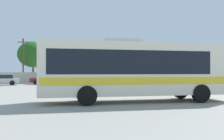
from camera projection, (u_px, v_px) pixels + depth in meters
name	position (u px, v px, depth m)	size (l,w,h in m)	color
ground_plane	(107.00, 90.00, 24.39)	(300.00, 300.00, 0.00)	gray
perimeter_wall	(75.00, 78.00, 40.82)	(80.00, 0.30, 1.73)	#B2AD9E
coach_bus_cream_yellow	(135.00, 69.00, 14.62)	(11.37, 3.88, 3.64)	silver
parked_car_leftmost_silver	(2.00, 80.00, 33.52)	(4.46, 2.05, 1.40)	#B7BABF
parked_car_second_maroon	(45.00, 79.00, 36.27)	(4.29, 2.06, 1.42)	maroon
parked_car_third_maroon	(88.00, 79.00, 37.43)	(4.21, 2.14, 1.46)	maroon
parked_car_rightmost_black	(124.00, 78.00, 39.80)	(4.41, 2.30, 1.49)	black
utility_pole_near	(142.00, 61.00, 46.64)	(1.78, 0.54, 7.37)	#4C3823
utility_pole_far	(23.00, 60.00, 40.70)	(1.76, 0.62, 7.30)	#4C3823
roadside_tree_midleft	(33.00, 54.00, 44.57)	(5.46, 5.46, 7.29)	brown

